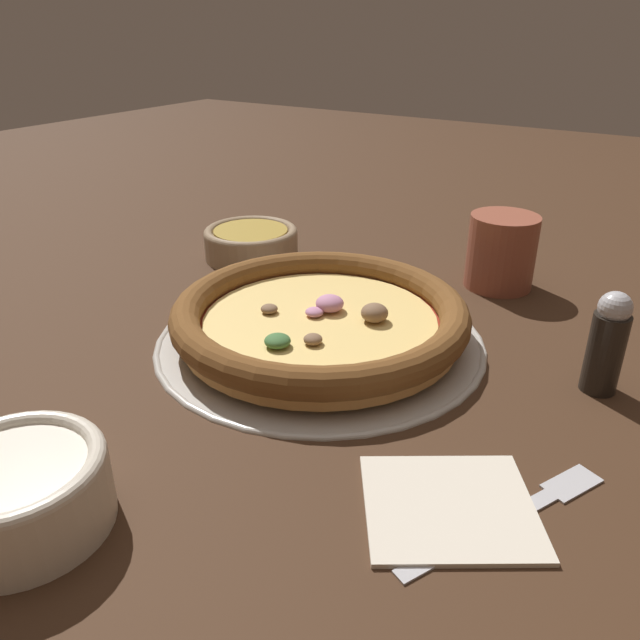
# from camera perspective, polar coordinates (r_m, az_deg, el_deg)

# --- Properties ---
(ground_plane) EXTENTS (3.00, 3.00, 0.00)m
(ground_plane) POSITION_cam_1_polar(r_m,az_deg,el_deg) (0.66, 0.00, -1.93)
(ground_plane) COLOR #3D2616
(pizza_tray) EXTENTS (0.35, 0.35, 0.01)m
(pizza_tray) POSITION_cam_1_polar(r_m,az_deg,el_deg) (0.66, 0.00, -1.64)
(pizza_tray) COLOR #B7B2A8
(pizza_tray) RESTS_ON ground_plane
(pizza) EXTENTS (0.31, 0.31, 0.04)m
(pizza) POSITION_cam_1_polar(r_m,az_deg,el_deg) (0.65, 0.01, 0.27)
(pizza) COLOR tan
(pizza) RESTS_ON pizza_tray
(bowl_near) EXTENTS (0.13, 0.13, 0.04)m
(bowl_near) POSITION_cam_1_polar(r_m,az_deg,el_deg) (0.89, -6.32, 7.17)
(bowl_near) COLOR #9E8466
(bowl_near) RESTS_ON ground_plane
(bowl_far) EXTENTS (0.12, 0.12, 0.06)m
(bowl_far) POSITION_cam_1_polar(r_m,az_deg,el_deg) (0.47, -25.86, -13.83)
(bowl_far) COLOR beige
(bowl_far) RESTS_ON ground_plane
(drinking_cup) EXTENTS (0.08, 0.08, 0.09)m
(drinking_cup) POSITION_cam_1_polar(r_m,az_deg,el_deg) (0.81, 16.24, 6.02)
(drinking_cup) COLOR brown
(drinking_cup) RESTS_ON ground_plane
(napkin) EXTENTS (0.16, 0.15, 0.01)m
(napkin) POSITION_cam_1_polar(r_m,az_deg,el_deg) (0.46, 11.75, -16.15)
(napkin) COLOR beige
(napkin) RESTS_ON ground_plane
(fork) EXTENTS (0.10, 0.17, 0.00)m
(fork) POSITION_cam_1_polar(r_m,az_deg,el_deg) (0.47, 17.54, -16.44)
(fork) COLOR #B7B7BC
(fork) RESTS_ON ground_plane
(pepper_shaker) EXTENTS (0.03, 0.03, 0.10)m
(pepper_shaker) POSITION_cam_1_polar(r_m,az_deg,el_deg) (0.61, 24.77, -1.90)
(pepper_shaker) COLOR black
(pepper_shaker) RESTS_ON ground_plane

